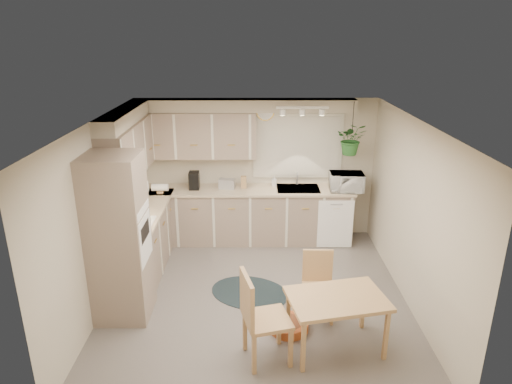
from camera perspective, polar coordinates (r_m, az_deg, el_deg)
floor at (r=6.39m, az=0.08°, el=-12.94°), size 4.20×4.20×0.00m
ceiling at (r=5.49m, az=0.10°, el=8.73°), size 4.20×4.20×0.00m
wall_back at (r=7.81m, az=0.02°, el=2.94°), size 4.00×0.04×2.40m
wall_front at (r=3.97m, az=0.23°, el=-14.55°), size 4.00×0.04×2.40m
wall_left at (r=6.16m, az=-18.89°, el=-2.80°), size 0.04×4.20×2.40m
wall_right at (r=6.17m, az=19.01°, el=-2.75°), size 0.04×4.20×2.40m
base_cab_left at (r=7.14m, az=-13.80°, el=-5.76°), size 0.60×1.85×0.90m
base_cab_back at (r=7.78m, az=-1.45°, el=-2.99°), size 3.60×0.60×0.90m
counter_left at (r=6.95m, az=-14.03°, el=-2.25°), size 0.64×1.89×0.04m
counter_back at (r=7.61m, az=-1.48°, el=0.25°), size 3.64×0.64×0.04m
oven_stack at (r=5.79m, az=-16.79°, el=-5.62°), size 0.65×0.65×2.10m
wall_oven_face at (r=5.71m, az=-13.70°, el=-5.69°), size 0.02×0.56×0.58m
upper_cab_left at (r=6.83m, az=-15.51°, el=5.23°), size 0.35×2.00×0.75m
upper_cab_back at (r=7.55m, az=-7.64°, el=7.08°), size 2.00×0.35×0.75m
soffit_left at (r=6.74m, az=-16.08°, el=9.13°), size 0.30×2.00×0.20m
soffit_back at (r=7.43m, az=-1.55°, el=10.77°), size 3.60×0.30×0.20m
cooktop at (r=6.42m, az=-15.12°, el=-3.93°), size 0.52×0.58×0.02m
range_hood at (r=6.27m, az=-15.66°, el=-0.11°), size 0.40×0.60×0.14m
window_blinds at (r=7.72m, az=5.25°, el=5.72°), size 1.40×0.02×1.00m
window_frame at (r=7.73m, az=5.25°, el=5.74°), size 1.50×0.02×1.10m
sink at (r=7.66m, az=5.27°, el=0.14°), size 0.70×0.48×0.10m
dishwasher_front at (r=7.62m, az=9.88°, el=-4.00°), size 0.58×0.02×0.83m
track_light_bar at (r=7.07m, az=5.82°, el=10.47°), size 0.80×0.04×0.04m
wall_clock at (r=7.57m, az=1.17°, el=10.01°), size 0.30×0.03×0.30m
dining_table at (r=5.39m, az=9.90°, el=-15.82°), size 1.18×0.91×0.67m
chair_left at (r=5.07m, az=1.43°, el=-15.38°), size 0.60×0.60×1.05m
chair_back at (r=5.82m, az=7.80°, el=-11.71°), size 0.41×0.41×0.85m
braided_rug at (r=6.47m, az=-0.78°, el=-12.43°), size 1.34×1.20×0.01m
pet_bed at (r=5.77m, az=4.12°, el=-16.30°), size 0.62×0.62×0.11m
microwave at (r=7.61m, az=11.24°, el=1.49°), size 0.55×0.32×0.37m
soap_bottle at (r=7.74m, az=2.28°, el=1.07°), size 0.09×0.18×0.08m
hanging_plant at (r=7.45m, az=11.83°, el=6.07°), size 0.52×0.57×0.40m
coffee_maker at (r=7.63m, az=-7.74°, el=1.45°), size 0.17×0.20×0.29m
toaster at (r=7.62m, az=-3.65°, el=1.04°), size 0.29×0.19×0.16m
knife_block at (r=7.63m, az=-1.55°, el=1.25°), size 0.09×0.09×0.20m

